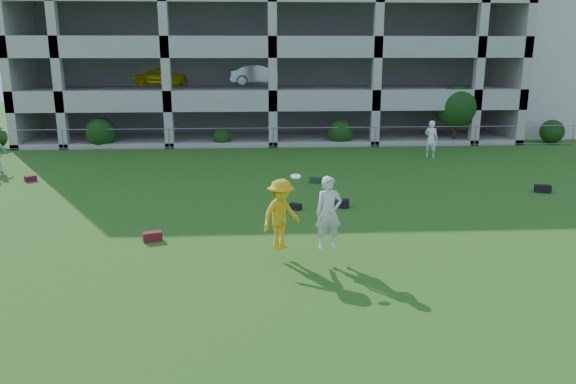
{
  "coord_description": "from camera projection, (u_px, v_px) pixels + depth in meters",
  "views": [
    {
      "loc": [
        -1.02,
        -13.36,
        5.58
      ],
      "look_at": [
        -0.07,
        3.0,
        1.4
      ],
      "focal_mm": 35.0,
      "sensor_mm": 36.0,
      "label": 1
    }
  ],
  "objects": [
    {
      "name": "bystander_e",
      "position": [
        431.0,
        139.0,
        29.64
      ],
      "size": [
        0.85,
        0.79,
        1.95
      ],
      "primitive_type": "imported",
      "rotation": [
        0.0,
        0.0,
        2.53
      ],
      "color": "white",
      "rests_on": "ground"
    },
    {
      "name": "bag_black_b",
      "position": [
        295.0,
        206.0,
        20.09
      ],
      "size": [
        0.47,
        0.44,
        0.22
      ],
      "primitive_type": "cube",
      "rotation": [
        0.0,
        0.0,
        -0.65
      ],
      "color": "black",
      "rests_on": "ground"
    },
    {
      "name": "ground",
      "position": [
        297.0,
        274.0,
        14.36
      ],
      "size": [
        100.0,
        100.0,
        0.0
      ],
      "primitive_type": "plane",
      "color": "#235114",
      "rests_on": "ground"
    },
    {
      "name": "frisbee_contest",
      "position": [
        294.0,
        214.0,
        15.02
      ],
      "size": [
        2.35,
        1.36,
        2.06
      ],
      "color": "#F0A715",
      "rests_on": "ground"
    },
    {
      "name": "bag_red_f",
      "position": [
        30.0,
        179.0,
        24.39
      ],
      "size": [
        0.52,
        0.51,
        0.24
      ],
      "primitive_type": "cube",
      "rotation": [
        0.0,
        0.0,
        0.76
      ],
      "color": "#550E14",
      "rests_on": "ground"
    },
    {
      "name": "shrub_row",
      "position": [
        350.0,
        120.0,
        33.3
      ],
      "size": [
        34.38,
        2.52,
        3.5
      ],
      "color": "#163D11",
      "rests_on": "ground"
    },
    {
      "name": "crate_d",
      "position": [
        344.0,
        204.0,
        20.33
      ],
      "size": [
        0.43,
        0.43,
        0.3
      ],
      "primitive_type": "cube",
      "rotation": [
        0.0,
        0.0,
        -0.25
      ],
      "color": "black",
      "rests_on": "ground"
    },
    {
      "name": "parking_garage",
      "position": [
        268.0,
        43.0,
        39.66
      ],
      "size": [
        30.0,
        14.0,
        12.0
      ],
      "color": "#9E998C",
      "rests_on": "ground"
    },
    {
      "name": "bag_black_e",
      "position": [
        543.0,
        189.0,
        22.5
      ],
      "size": [
        0.65,
        0.43,
        0.3
      ],
      "primitive_type": "cube",
      "rotation": [
        0.0,
        0.0,
        -0.23
      ],
      "color": "black",
      "rests_on": "ground"
    },
    {
      "name": "bag_green_g",
      "position": [
        316.0,
        180.0,
        24.06
      ],
      "size": [
        0.57,
        0.43,
        0.25
      ],
      "primitive_type": "cube",
      "rotation": [
        0.0,
        0.0,
        -0.3
      ],
      "color": "#143717",
      "rests_on": "ground"
    },
    {
      "name": "bag_red_a",
      "position": [
        152.0,
        236.0,
        16.79
      ],
      "size": [
        0.62,
        0.46,
        0.28
      ],
      "primitive_type": "cube",
      "rotation": [
        0.0,
        0.0,
        0.32
      ],
      "color": "#55180E",
      "rests_on": "ground"
    },
    {
      "name": "bag_green_c",
      "position": [
        332.0,
        203.0,
        20.46
      ],
      "size": [
        0.6,
        0.51,
        0.26
      ],
      "primitive_type": "cube",
      "rotation": [
        0.0,
        0.0,
        0.39
      ],
      "color": "#153A15",
      "rests_on": "ground"
    },
    {
      "name": "fence",
      "position": [
        273.0,
        137.0,
        32.58
      ],
      "size": [
        36.06,
        0.06,
        1.2
      ],
      "color": "gray",
      "rests_on": "ground"
    }
  ]
}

